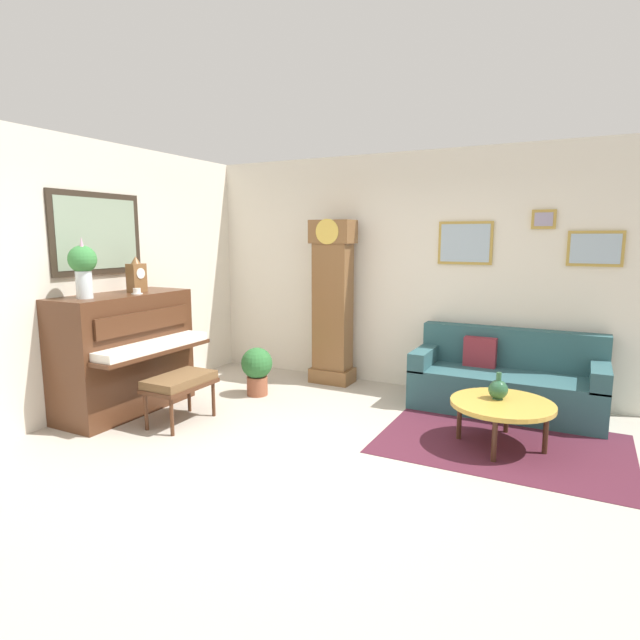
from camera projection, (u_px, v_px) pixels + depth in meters
ground_plane at (308, 460)px, 4.39m from camera, size 6.40×6.00×0.10m
wall_left at (87, 277)px, 5.33m from camera, size 0.13×4.90×2.80m
wall_back at (403, 271)px, 6.26m from camera, size 5.30×0.13×2.80m
area_rug at (502, 443)px, 4.59m from camera, size 2.10×1.50×0.01m
piano at (125, 353)px, 5.39m from camera, size 0.87×1.44×1.24m
piano_bench at (180, 383)px, 5.05m from camera, size 0.42×0.70×0.48m
grandfather_clock at (333, 307)px, 6.40m from camera, size 0.52×0.34×2.03m
couch at (506, 381)px, 5.46m from camera, size 1.90×0.80×0.84m
coffee_table at (502, 405)px, 4.49m from camera, size 0.88×0.88×0.40m
mantel_clock at (137, 276)px, 5.44m from camera, size 0.13×0.18×0.38m
flower_vase at (83, 265)px, 4.85m from camera, size 0.26×0.26×0.58m
teacup at (137, 292)px, 5.28m from camera, size 0.12×0.12×0.06m
green_jug at (498, 389)px, 4.55m from camera, size 0.17×0.17×0.24m
potted_plant at (257, 368)px, 5.97m from camera, size 0.36×0.36×0.56m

